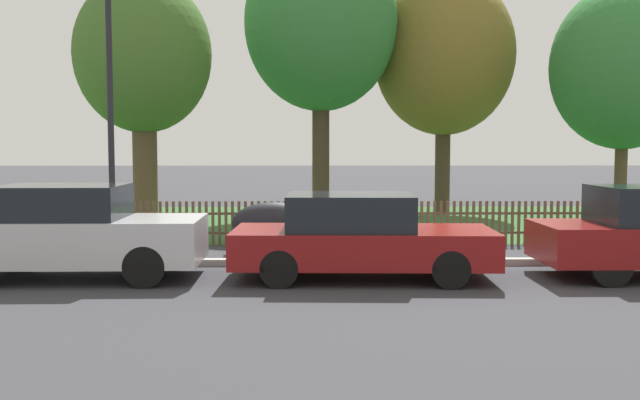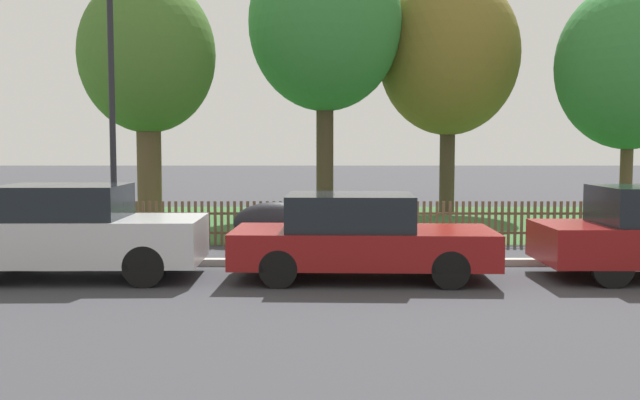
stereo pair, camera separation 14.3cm
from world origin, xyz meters
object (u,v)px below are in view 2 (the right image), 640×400
object	(u,v)px
tree_behind_motorcycle	(324,24)
street_lamp	(108,49)
tree_mid_park	(447,55)
covered_motorcycle	(276,222)
parked_car_silver_hatchback	(72,232)
tree_far_left	(628,66)
parked_car_black_saloon	(358,237)
tree_nearest_kerb	(146,57)

from	to	relation	value
tree_behind_motorcycle	street_lamp	world-z (taller)	tree_behind_motorcycle
tree_behind_motorcycle	tree_mid_park	distance (m)	4.02
covered_motorcycle	street_lamp	world-z (taller)	street_lamp
parked_car_silver_hatchback	tree_far_left	world-z (taller)	tree_far_left
parked_car_black_saloon	tree_mid_park	size ratio (longest dim) A/B	0.56
tree_mid_park	street_lamp	world-z (taller)	tree_mid_park
tree_far_left	street_lamp	size ratio (longest dim) A/B	1.09
tree_mid_park	tree_behind_motorcycle	bearing A→B (deg)	-164.36
tree_nearest_kerb	tree_mid_park	distance (m)	9.03
tree_behind_motorcycle	parked_car_black_saloon	bearing A→B (deg)	-87.23
tree_nearest_kerb	covered_motorcycle	bearing A→B (deg)	-55.05
tree_nearest_kerb	tree_far_left	bearing A→B (deg)	3.36
parked_car_silver_hatchback	tree_behind_motorcycle	world-z (taller)	tree_behind_motorcycle
tree_behind_motorcycle	tree_mid_park	world-z (taller)	tree_behind_motorcycle
covered_motorcycle	tree_far_left	bearing A→B (deg)	27.85
tree_far_left	covered_motorcycle	bearing A→B (deg)	-146.84
tree_far_left	street_lamp	world-z (taller)	tree_far_left
parked_car_black_saloon	tree_behind_motorcycle	world-z (taller)	tree_behind_motorcycle
tree_nearest_kerb	parked_car_silver_hatchback	bearing A→B (deg)	-84.94
tree_nearest_kerb	street_lamp	xyz separation A→B (m)	(0.92, -6.62, -0.65)
parked_car_silver_hatchback	tree_mid_park	distance (m)	14.02
tree_nearest_kerb	tree_mid_park	bearing A→B (deg)	17.79
parked_car_silver_hatchback	covered_motorcycle	distance (m)	4.07
covered_motorcycle	street_lamp	distance (m)	4.47
parked_car_silver_hatchback	tree_far_left	distance (m)	15.81
parked_car_silver_hatchback	tree_mid_park	world-z (taller)	tree_mid_park
tree_nearest_kerb	tree_behind_motorcycle	world-z (taller)	tree_behind_motorcycle
tree_nearest_kerb	tree_far_left	size ratio (longest dim) A/B	1.00
covered_motorcycle	tree_mid_park	bearing A→B (deg)	54.36
tree_far_left	parked_car_black_saloon	bearing A→B (deg)	-132.09
tree_mid_park	parked_car_black_saloon	bearing A→B (deg)	-107.00
parked_car_black_saloon	tree_nearest_kerb	distance (m)	10.40
covered_motorcycle	tree_behind_motorcycle	world-z (taller)	tree_behind_motorcycle
parked_car_silver_hatchback	tree_behind_motorcycle	size ratio (longest dim) A/B	0.49
parked_car_black_saloon	covered_motorcycle	xyz separation A→B (m)	(-1.46, 2.70, -0.06)
parked_car_black_saloon	tree_mid_park	bearing A→B (deg)	74.98
covered_motorcycle	street_lamp	size ratio (longest dim) A/B	0.29
tree_behind_motorcycle	tree_far_left	size ratio (longest dim) A/B	1.23
street_lamp	parked_car_black_saloon	bearing A→B (deg)	-19.16
parked_car_black_saloon	parked_car_silver_hatchback	bearing A→B (deg)	-178.61
tree_mid_park	tree_far_left	distance (m)	5.15
parked_car_black_saloon	covered_motorcycle	distance (m)	3.07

